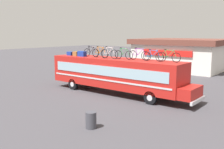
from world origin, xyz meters
TOP-DOWN VIEW (x-y plane):
  - ground_plane at (0.00, 0.00)m, footprint 120.00×120.00m
  - bus at (0.17, 0.00)m, footprint 12.93×2.51m
  - luggage_bag_1 at (-4.92, -0.20)m, footprint 0.56×0.39m
  - luggage_bag_2 at (-4.14, -0.18)m, footprint 0.50×0.46m
  - luggage_bag_3 at (-3.29, -0.32)m, footprint 0.75×0.40m
  - rooftop_bicycle_1 at (-2.57, 0.08)m, footprint 1.66×0.44m
  - rooftop_bicycle_2 at (-1.33, -0.16)m, footprint 1.75×0.44m
  - rooftop_bicycle_3 at (-0.18, -0.41)m, footprint 1.74×0.44m
  - rooftop_bicycle_4 at (0.97, -0.06)m, footprint 1.69×0.44m
  - rooftop_bicycle_5 at (2.23, 0.18)m, footprint 1.80×0.44m
  - rooftop_bicycle_6 at (3.45, 0.16)m, footprint 1.69×0.44m
  - rooftop_bicycle_7 at (4.58, 0.38)m, footprint 1.78×0.44m
  - roadside_building at (-1.67, 17.27)m, footprint 11.62×9.72m
  - trash_bin at (3.90, -6.98)m, footprint 0.56×0.56m

SIDE VIEW (x-z plane):
  - ground_plane at x=0.00m, z-range 0.00..0.00m
  - trash_bin at x=3.90m, z-range 0.00..0.87m
  - bus at x=0.17m, z-range 0.26..3.12m
  - roadside_building at x=-1.67m, z-range 0.05..4.11m
  - luggage_bag_1 at x=-4.92m, z-range 2.86..3.19m
  - luggage_bag_2 at x=-4.14m, z-range 2.86..3.24m
  - luggage_bag_3 at x=-3.29m, z-range 2.86..3.31m
  - rooftop_bicycle_6 at x=3.45m, z-range 2.79..3.66m
  - rooftop_bicycle_4 at x=0.97m, z-range 2.79..3.69m
  - rooftop_bicycle_7 at x=4.58m, z-range 2.79..3.69m
  - rooftop_bicycle_1 at x=-2.57m, z-range 2.78..3.70m
  - rooftop_bicycle_5 at x=2.23m, z-range 2.78..3.72m
  - rooftop_bicycle_2 at x=-1.33m, z-range 2.78..3.73m
  - rooftop_bicycle_3 at x=-0.18m, z-range 2.78..3.75m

